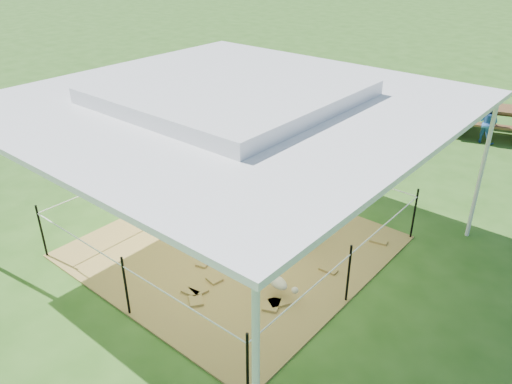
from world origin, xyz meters
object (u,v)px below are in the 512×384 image
Objects in this scene: straw_bale at (187,205)px; picnic_table_near at (489,121)px; pony at (292,216)px; foal at (278,280)px; green_bottle at (151,209)px; distant_person at (488,122)px; woman at (188,168)px.

straw_bale is 0.51× the size of picnic_table_near.
pony is 1.58m from foal.
straw_bale is 0.99× the size of foal.
distant_person is (3.70, 8.06, 0.38)m from green_bottle.
distant_person is (1.10, 7.02, 0.05)m from pony.
picnic_table_near is (0.98, 7.61, -0.11)m from pony.
foal is (3.35, -0.34, 0.14)m from green_bottle.
woman is 1.19× the size of foal.
woman is (0.10, 0.00, 0.81)m from straw_bale.
woman is 2.11m from pony.
foal is (2.80, -0.79, 0.06)m from straw_bale.
green_bottle is at bearing -37.32° from woman.
distant_person reaches higher than picnic_table_near.
foal is 8.41m from distant_person.
woman is 1.05× the size of pony.
picnic_table_near is at bearing 67.56° from green_bottle.
foal is (0.75, -1.38, -0.20)m from pony.
woman is 1.07× the size of distant_person.
straw_bale is at bearing 39.29° from green_bottle.
foal is at bearing -110.19° from picnic_table_near.
foal is at bearing 91.76° from woman.
pony is at bearing 133.54° from foal.
distant_person reaches higher than pony.
pony is (1.95, 0.60, -0.55)m from woman.
foal is 0.52× the size of picnic_table_near.
pony reaches higher than picnic_table_near.
picnic_table_near is (3.58, 8.66, 0.23)m from green_bottle.
straw_bale is 8.75m from picnic_table_near.
distant_person reaches higher than straw_bale.
pony is (2.60, 1.05, 0.34)m from green_bottle.
picnic_table_near is (0.23, 8.99, 0.09)m from foal.
green_bottle is at bearing -140.71° from straw_bale.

